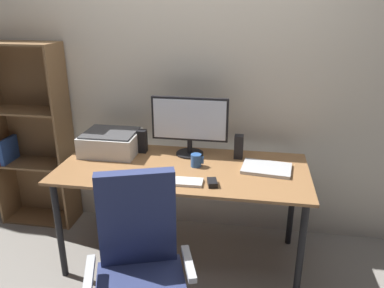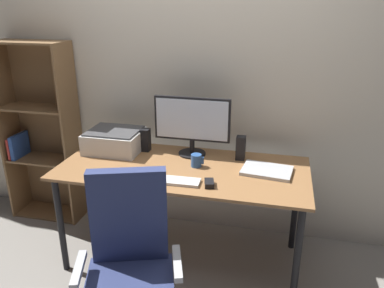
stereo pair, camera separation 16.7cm
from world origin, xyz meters
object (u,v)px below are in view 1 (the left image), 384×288
object	(u,v)px
speaker_left	(142,141)
bookshelf	(32,137)
mouse	(212,183)
speaker_right	(239,147)
keyboard	(179,181)
monitor	(190,122)
office_chair	(141,281)
laptop	(267,168)
desk	(183,177)
printer	(111,142)
coffee_mug	(196,160)

from	to	relation	value
speaker_left	bookshelf	world-z (taller)	bookshelf
mouse	speaker_right	distance (m)	0.48
mouse	bookshelf	size ratio (longest dim) A/B	0.06
keyboard	bookshelf	bearing A→B (deg)	154.17
monitor	keyboard	world-z (taller)	monitor
speaker_right	office_chair	size ratio (longest dim) A/B	0.17
keyboard	speaker_right	world-z (taller)	speaker_right
laptop	office_chair	bearing A→B (deg)	-119.15
desk	printer	distance (m)	0.62
mouse	office_chair	xyz separation A→B (m)	(-0.30, -0.58, -0.30)
monitor	office_chair	xyz separation A→B (m)	(-0.08, -1.05, -0.53)
keyboard	bookshelf	size ratio (longest dim) A/B	0.19
mouse	speaker_right	size ratio (longest dim) A/B	0.56
coffee_mug	speaker_left	world-z (taller)	speaker_left
keyboard	printer	world-z (taller)	printer
monitor	bookshelf	xyz separation A→B (m)	(-1.34, 0.14, -0.24)
monitor	speaker_right	distance (m)	0.39
keyboard	laptop	xyz separation A→B (m)	(0.54, 0.28, 0.00)
laptop	speaker_left	world-z (taller)	speaker_left
keyboard	printer	xyz separation A→B (m)	(-0.60, 0.41, 0.07)
mouse	printer	size ratio (longest dim) A/B	0.24
speaker_left	speaker_right	bearing A→B (deg)	0.00
office_chair	bookshelf	world-z (taller)	bookshelf
mouse	laptop	world-z (taller)	mouse
speaker_left	printer	xyz separation A→B (m)	(-0.23, -0.05, -0.00)
desk	keyboard	distance (m)	0.25
coffee_mug	office_chair	distance (m)	0.92
laptop	bookshelf	xyz separation A→B (m)	(-1.89, 0.33, -0.00)
mouse	speaker_left	world-z (taller)	speaker_left
office_chair	bookshelf	xyz separation A→B (m)	(-1.26, 1.19, 0.29)
coffee_mug	printer	distance (m)	0.68
desk	coffee_mug	world-z (taller)	coffee_mug
speaker_left	office_chair	world-z (taller)	office_chair
printer	office_chair	size ratio (longest dim) A/B	0.40
speaker_left	bookshelf	xyz separation A→B (m)	(-0.98, 0.15, -0.08)
speaker_left	keyboard	bearing A→B (deg)	-51.26
keyboard	coffee_mug	bearing A→B (deg)	74.77
desk	speaker_right	size ratio (longest dim) A/B	9.92
desk	laptop	xyz separation A→B (m)	(0.56, 0.05, 0.09)
mouse	bookshelf	xyz separation A→B (m)	(-1.56, 0.61, -0.01)
desk	office_chair	size ratio (longest dim) A/B	1.67
desk	keyboard	world-z (taller)	keyboard
desk	printer	world-z (taller)	printer
coffee_mug	speaker_left	distance (m)	0.48
desk	bookshelf	xyz separation A→B (m)	(-1.33, 0.38, 0.08)
desk	monitor	world-z (taller)	monitor
monitor	printer	bearing A→B (deg)	-174.30
laptop	mouse	bearing A→B (deg)	-132.82
coffee_mug	speaker_right	xyz separation A→B (m)	(0.28, 0.20, 0.04)
desk	coffee_mug	size ratio (longest dim) A/B	19.12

